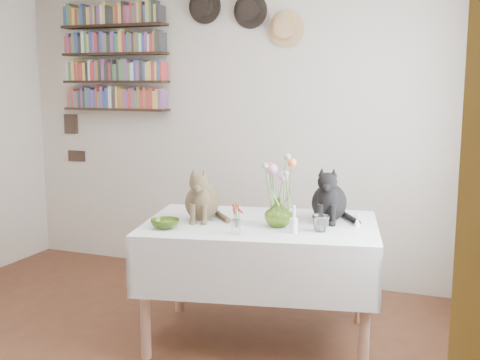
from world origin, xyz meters
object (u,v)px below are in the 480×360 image
at_px(bookshelf_unit, 115,58).
at_px(tabby_cat, 202,193).
at_px(flower_vase, 278,212).
at_px(dining_table, 261,252).
at_px(black_cat, 329,192).

bearing_deg(bookshelf_unit, tabby_cat, -40.51).
bearing_deg(flower_vase, bookshelf_unit, 147.82).
xyz_separation_m(dining_table, flower_vase, (0.14, -0.06, 0.28)).
distance_m(flower_vase, bookshelf_unit, 2.45).
height_order(dining_table, black_cat, black_cat).
xyz_separation_m(dining_table, tabby_cat, (-0.38, -0.05, 0.36)).
xyz_separation_m(black_cat, bookshelf_unit, (-2.15, 0.92, 0.89)).
bearing_deg(black_cat, tabby_cat, -167.78).
bearing_deg(black_cat, bookshelf_unit, 149.98).
height_order(tabby_cat, flower_vase, tabby_cat).
xyz_separation_m(black_cat, flower_vase, (-0.25, -0.28, -0.09)).
xyz_separation_m(tabby_cat, black_cat, (0.76, 0.26, 0.01)).
bearing_deg(bookshelf_unit, dining_table, -32.72).
bearing_deg(bookshelf_unit, flower_vase, -32.18).
height_order(dining_table, tabby_cat, tabby_cat).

